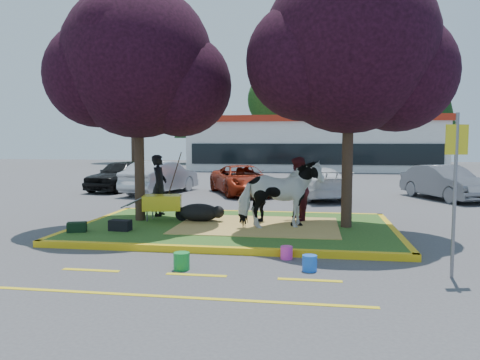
# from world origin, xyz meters

# --- Properties ---
(ground) EXTENTS (90.00, 90.00, 0.00)m
(ground) POSITION_xyz_m (0.00, 0.00, 0.00)
(ground) COLOR #424244
(ground) RESTS_ON ground
(median_island) EXTENTS (8.00, 5.00, 0.15)m
(median_island) POSITION_xyz_m (0.00, 0.00, 0.07)
(median_island) COLOR #28561A
(median_island) RESTS_ON ground
(curb_near) EXTENTS (8.30, 0.16, 0.15)m
(curb_near) POSITION_xyz_m (0.00, -2.58, 0.07)
(curb_near) COLOR yellow
(curb_near) RESTS_ON ground
(curb_far) EXTENTS (8.30, 0.16, 0.15)m
(curb_far) POSITION_xyz_m (0.00, 2.58, 0.07)
(curb_far) COLOR yellow
(curb_far) RESTS_ON ground
(curb_left) EXTENTS (0.16, 5.30, 0.15)m
(curb_left) POSITION_xyz_m (-4.08, 0.00, 0.07)
(curb_left) COLOR yellow
(curb_left) RESTS_ON ground
(curb_right) EXTENTS (0.16, 5.30, 0.15)m
(curb_right) POSITION_xyz_m (4.08, 0.00, 0.07)
(curb_right) COLOR yellow
(curb_right) RESTS_ON ground
(straw_bedding) EXTENTS (4.20, 3.00, 0.01)m
(straw_bedding) POSITION_xyz_m (0.60, 0.00, 0.15)
(straw_bedding) COLOR tan
(straw_bedding) RESTS_ON median_island
(tree_purple_left) EXTENTS (5.06, 4.20, 6.51)m
(tree_purple_left) POSITION_xyz_m (-2.78, 0.38, 4.36)
(tree_purple_left) COLOR black
(tree_purple_left) RESTS_ON median_island
(tree_purple_right) EXTENTS (5.30, 4.40, 6.82)m
(tree_purple_right) POSITION_xyz_m (2.92, 0.18, 4.56)
(tree_purple_right) COLOR black
(tree_purple_right) RESTS_ON median_island
(fire_lane_stripe_a) EXTENTS (1.10, 0.12, 0.01)m
(fire_lane_stripe_a) POSITION_xyz_m (-2.00, -4.20, 0.00)
(fire_lane_stripe_a) COLOR yellow
(fire_lane_stripe_a) RESTS_ON ground
(fire_lane_stripe_b) EXTENTS (1.10, 0.12, 0.01)m
(fire_lane_stripe_b) POSITION_xyz_m (0.00, -4.20, 0.00)
(fire_lane_stripe_b) COLOR yellow
(fire_lane_stripe_b) RESTS_ON ground
(fire_lane_stripe_c) EXTENTS (1.10, 0.12, 0.01)m
(fire_lane_stripe_c) POSITION_xyz_m (2.00, -4.20, 0.00)
(fire_lane_stripe_c) COLOR yellow
(fire_lane_stripe_c) RESTS_ON ground
(fire_lane_long) EXTENTS (6.00, 0.10, 0.01)m
(fire_lane_long) POSITION_xyz_m (0.00, -5.40, 0.00)
(fire_lane_long) COLOR yellow
(fire_lane_long) RESTS_ON ground
(retail_building) EXTENTS (20.40, 8.40, 4.40)m
(retail_building) POSITION_xyz_m (2.00, 27.98, 2.25)
(retail_building) COLOR silver
(retail_building) RESTS_ON ground
(treeline) EXTENTS (46.58, 7.80, 14.63)m
(treeline) POSITION_xyz_m (1.23, 37.61, 7.73)
(treeline) COLOR black
(treeline) RESTS_ON ground
(cow) EXTENTS (2.27, 1.56, 1.75)m
(cow) POSITION_xyz_m (1.20, -0.31, 1.03)
(cow) COLOR white
(cow) RESTS_ON median_island
(calf) EXTENTS (1.17, 0.70, 0.50)m
(calf) POSITION_xyz_m (-1.10, 0.44, 0.40)
(calf) COLOR black
(calf) RESTS_ON median_island
(handler) EXTENTS (0.47, 0.69, 1.83)m
(handler) POSITION_xyz_m (-2.52, 1.25, 1.06)
(handler) COLOR black
(handler) RESTS_ON median_island
(visitor_a) EXTENTS (0.84, 0.99, 1.80)m
(visitor_a) POSITION_xyz_m (1.61, 0.94, 1.05)
(visitor_a) COLOR #47141A
(visitor_a) RESTS_ON median_island
(visitor_b) EXTENTS (0.32, 0.71, 1.19)m
(visitor_b) POSITION_xyz_m (0.61, 0.65, 0.75)
(visitor_b) COLOR black
(visitor_b) RESTS_ON median_island
(wheelbarrow) EXTENTS (1.89, 0.84, 0.71)m
(wheelbarrow) POSITION_xyz_m (-2.15, 0.45, 0.64)
(wheelbarrow) COLOR black
(wheelbarrow) RESTS_ON median_island
(gear_bag_dark) EXTENTS (0.55, 0.33, 0.27)m
(gear_bag_dark) POSITION_xyz_m (-2.71, -1.20, 0.28)
(gear_bag_dark) COLOR black
(gear_bag_dark) RESTS_ON median_island
(gear_bag_green) EXTENTS (0.52, 0.41, 0.24)m
(gear_bag_green) POSITION_xyz_m (-3.70, -1.52, 0.27)
(gear_bag_green) COLOR black
(gear_bag_green) RESTS_ON median_island
(sign_post) EXTENTS (0.40, 0.13, 2.86)m
(sign_post) POSITION_xyz_m (4.45, -3.65, 1.80)
(sign_post) COLOR slate
(sign_post) RESTS_ON ground
(bucket_green) EXTENTS (0.32, 0.32, 0.32)m
(bucket_green) POSITION_xyz_m (-0.36, -3.89, 0.16)
(bucket_green) COLOR #169233
(bucket_green) RESTS_ON ground
(bucket_pink) EXTENTS (0.31, 0.31, 0.26)m
(bucket_pink) POSITION_xyz_m (1.52, -2.80, 0.13)
(bucket_pink) COLOR #FE38B3
(bucket_pink) RESTS_ON ground
(bucket_blue) EXTENTS (0.31, 0.31, 0.29)m
(bucket_blue) POSITION_xyz_m (1.99, -3.61, 0.15)
(bucket_blue) COLOR blue
(bucket_blue) RESTS_ON ground
(car_black) EXTENTS (2.55, 4.63, 1.49)m
(car_black) POSITION_xyz_m (-7.13, 9.31, 0.74)
(car_black) COLOR black
(car_black) RESTS_ON ground
(car_silver) EXTENTS (2.54, 4.74, 1.48)m
(car_silver) POSITION_xyz_m (-4.84, 8.31, 0.74)
(car_silver) COLOR #AAADB3
(car_silver) RESTS_ON ground
(car_red) EXTENTS (3.90, 5.16, 1.30)m
(car_red) POSITION_xyz_m (-1.10, 8.53, 0.65)
(car_red) COLOR maroon
(car_red) RESTS_ON ground
(car_white) EXTENTS (3.19, 4.84, 1.30)m
(car_white) POSITION_xyz_m (2.06, 7.51, 0.65)
(car_white) COLOR silver
(car_white) RESTS_ON ground
(car_grey) EXTENTS (3.00, 4.47, 1.39)m
(car_grey) POSITION_xyz_m (7.35, 7.93, 0.70)
(car_grey) COLOR slate
(car_grey) RESTS_ON ground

